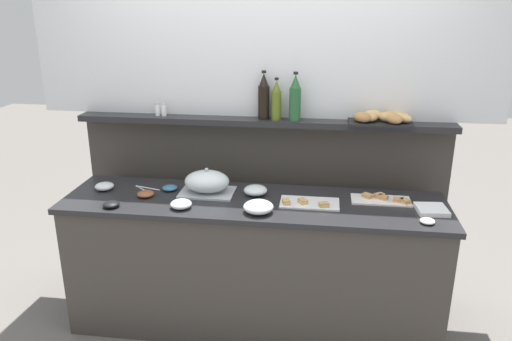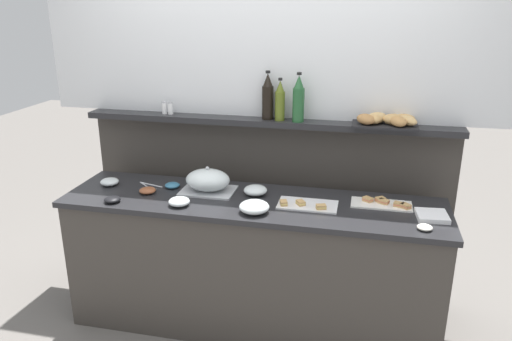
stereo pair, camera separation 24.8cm
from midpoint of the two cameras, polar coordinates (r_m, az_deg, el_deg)
The scene contains 23 objects.
ground_plane at distance 3.97m, azimuth -0.87°, elevation -12.05°, with size 12.00×12.00×0.00m, color slate.
buffet_counter at distance 3.23m, azimuth -2.53°, elevation -10.75°, with size 2.35×0.60×0.89m.
back_ledge_unit at distance 3.55m, azimuth -1.22°, elevation -3.58°, with size 2.51×0.22×1.31m.
upper_wall_panel at distance 3.30m, azimuth -1.31°, elevation 17.35°, with size 3.11×0.08×1.29m, color silver.
sandwich_platter_front at distance 3.09m, azimuth 12.16°, elevation -3.31°, with size 0.36×0.16×0.04m.
sandwich_platter_side at distance 2.98m, azimuth 3.70°, elevation -3.79°, with size 0.35×0.19×0.04m.
serving_cloche at distance 3.15m, azimuth -7.92°, elevation -1.40°, with size 0.34×0.24×0.17m.
glass_bowl_large at distance 3.38m, azimuth -19.09°, elevation -1.79°, with size 0.12×0.12×0.05m.
glass_bowl_medium at distance 2.86m, azimuth -2.22°, elevation -4.30°, with size 0.18×0.18×0.07m.
glass_bowl_small at distance 3.11m, azimuth -2.26°, elevation -2.37°, with size 0.15×0.15×0.06m.
glass_bowl_extra at distance 2.97m, azimuth -11.00°, elevation -3.89°, with size 0.13×0.13×0.05m.
condiment_bowl_cream at distance 2.85m, azimuth 16.79°, elevation -5.64°, with size 0.08×0.08×0.03m, color silver.
condiment_bowl_teal at distance 3.19m, azimuth -14.78°, elevation -2.65°, with size 0.10×0.10×0.04m, color brown.
condiment_bowl_dark at distance 3.26m, azimuth -12.06°, elevation -2.00°, with size 0.10×0.10×0.03m, color teal.
condiment_bowl_red at distance 3.10m, azimuth -18.57°, elevation -3.74°, with size 0.10×0.10×0.03m, color black.
serving_tongs at distance 3.31m, azimuth -14.77°, elevation -2.09°, with size 0.18×0.13×0.01m.
napkin_stack at distance 3.01m, azimuth 17.36°, elevation -4.36°, with size 0.17×0.17×0.03m, color white.
wine_bottle_dark at distance 3.26m, azimuth -1.30°, elevation 8.40°, with size 0.08×0.08×0.32m.
wine_bottle_green at distance 3.21m, azimuth 2.30°, elevation 8.20°, with size 0.08×0.08×0.32m.
olive_oil_bottle at distance 3.23m, azimuth 0.15°, elevation 7.97°, with size 0.06×0.06×0.28m.
salt_shaker at distance 3.46m, azimuth -13.31°, elevation 6.84°, with size 0.03×0.03×0.09m.
pepper_shaker at distance 3.45m, azimuth -12.62°, elevation 6.84°, with size 0.03×0.03×0.09m.
bread_basket at distance 3.22m, azimuth 12.20°, elevation 5.93°, with size 0.41×0.29×0.08m.
Camera 1 is at (0.40, -2.78, 2.06)m, focal length 34.75 mm.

